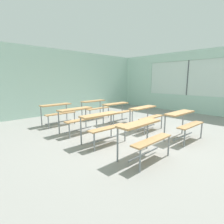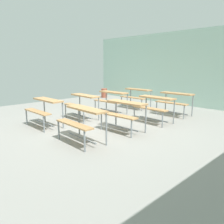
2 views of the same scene
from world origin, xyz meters
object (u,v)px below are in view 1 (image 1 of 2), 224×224
Objects in this scene: desk_bench_r0c0 at (144,132)px; desk_bench_r0c1 at (183,119)px; desk_bench_r3c1 at (95,105)px; desk_bench_r2c1 at (118,108)px; desk_bench_r1c1 at (146,113)px; desk_bench_r1c0 at (103,122)px; desk_bench_r2c0 at (78,115)px; desk_bench_r3c0 at (58,109)px.

desk_bench_r0c0 and desk_bench_r0c1 have the same top height.
desk_bench_r0c0 is 0.99× the size of desk_bench_r3c1.
desk_bench_r0c0 is 3.08m from desk_bench_r2c1.
desk_bench_r1c1 is at bearing -89.27° from desk_bench_r3c1.
desk_bench_r1c1 is at bearing 0.50° from desk_bench_r1c0.
desk_bench_r2c0 is at bearing 126.19° from desk_bench_r0c1.
desk_bench_r0c1 is at bearing -1.33° from desk_bench_r0c0.
desk_bench_r2c0 is 1.01× the size of desk_bench_r3c1.
desk_bench_r0c0 and desk_bench_r1c0 have the same top height.
desk_bench_r3c0 is at bearing 178.05° from desk_bench_r3c1.
desk_bench_r1c0 is 2.19m from desk_bench_r2c1.
desk_bench_r1c0 is at bearing -91.62° from desk_bench_r3c0.
desk_bench_r3c0 is (0.01, 1.32, 0.00)m from desk_bench_r2c0.
desk_bench_r1c0 is 1.01× the size of desk_bench_r3c0.
desk_bench_r1c0 is 0.99× the size of desk_bench_r2c0.
desk_bench_r0c0 is at bearing -179.26° from desk_bench_r0c1.
desk_bench_r1c1 is at bearing -38.14° from desk_bench_r2c0.
desk_bench_r3c1 is at bearing 57.38° from desk_bench_r1c0.
desk_bench_r3c0 is (0.02, 3.80, 0.00)m from desk_bench_r0c0.
desk_bench_r1c1 is 0.99× the size of desk_bench_r2c0.
desk_bench_r0c1 is 1.01× the size of desk_bench_r3c0.
desk_bench_r3c0 is at bearing 89.31° from desk_bench_r0c0.
desk_bench_r1c1 and desk_bench_r2c1 have the same top height.
desk_bench_r3c1 is (-0.09, 1.26, 0.00)m from desk_bench_r2c1.
desk_bench_r3c1 is (-0.03, 3.80, 0.00)m from desk_bench_r0c1.
desk_bench_r0c1 is at bearing -93.99° from desk_bench_r1c1.
desk_bench_r3c0 is 1.00× the size of desk_bench_r3c1.
desk_bench_r2c1 is 1.27m from desk_bench_r3c1.
desk_bench_r1c0 is at bearing 176.81° from desk_bench_r1c1.
desk_bench_r2c1 is (1.80, 1.25, 0.00)m from desk_bench_r1c0.
desk_bench_r2c0 is at bearing 142.47° from desk_bench_r1c1.
desk_bench_r1c1 is (0.04, 1.25, 0.00)m from desk_bench_r0c1.
desk_bench_r1c1 and desk_bench_r3c1 have the same top height.
desk_bench_r0c0 is at bearing -115.30° from desk_bench_r3c1.
desk_bench_r2c0 is at bearing -143.45° from desk_bench_r3c1.
desk_bench_r1c1 is 1.01× the size of desk_bench_r2c1.
desk_bench_r1c1 is at bearing -89.58° from desk_bench_r2c1.
desk_bench_r3c1 is at bearing 65.37° from desk_bench_r0c0.
desk_bench_r0c0 is at bearing -91.24° from desk_bench_r3c0.
desk_bench_r1c0 and desk_bench_r2c0 have the same top height.
desk_bench_r3c1 is at bearing -1.84° from desk_bench_r3c0.
desk_bench_r0c1 is (1.74, -0.03, 0.00)m from desk_bench_r0c0.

